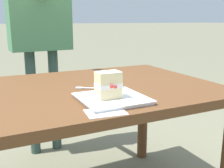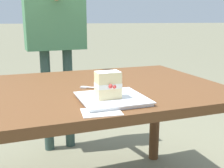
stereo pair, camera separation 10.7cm
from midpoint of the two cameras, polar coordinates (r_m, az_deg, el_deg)
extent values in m
cylinder|color=brown|center=(1.99, 10.49, -6.81)|extent=(0.07, 0.07, 0.64)
cube|color=brown|center=(1.29, -7.59, -1.84)|extent=(1.52, 0.88, 0.04)
cube|color=white|center=(1.09, 2.82, -3.25)|extent=(0.24, 0.24, 0.01)
cube|color=white|center=(1.08, 2.83, -2.85)|extent=(0.26, 0.26, 0.00)
cube|color=beige|center=(1.06, 2.04, -1.86)|extent=(0.09, 0.06, 0.04)
cube|color=white|center=(1.05, 2.05, -0.26)|extent=(0.09, 0.07, 0.02)
sphere|color=red|center=(1.02, 2.66, -0.50)|extent=(0.02, 0.02, 0.02)
sphere|color=red|center=(1.03, 3.49, -0.64)|extent=(0.01, 0.01, 0.01)
cube|color=beige|center=(1.05, 2.06, 1.37)|extent=(0.09, 0.06, 0.04)
cube|color=white|center=(1.04, 2.07, 2.55)|extent=(0.09, 0.06, 0.00)
cylinder|color=silver|center=(1.27, 0.13, -0.89)|extent=(0.12, 0.08, 0.01)
cube|color=silver|center=(1.29, -3.56, -0.69)|extent=(0.04, 0.04, 0.01)
cube|color=silver|center=(0.95, 0.98, -5.92)|extent=(0.15, 0.11, 0.00)
cylinder|color=#334B43|center=(2.12, -11.89, -3.59)|extent=(0.07, 0.07, 0.78)
cylinder|color=#334B43|center=(2.15, -7.62, -3.15)|extent=(0.07, 0.07, 0.78)
cube|color=#4C895B|center=(2.05, -10.48, 14.90)|extent=(0.43, 0.20, 0.55)
camera|label=1|loc=(0.05, -87.14, 0.67)|focal=43.75mm
camera|label=2|loc=(0.05, 92.86, -0.67)|focal=43.75mm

